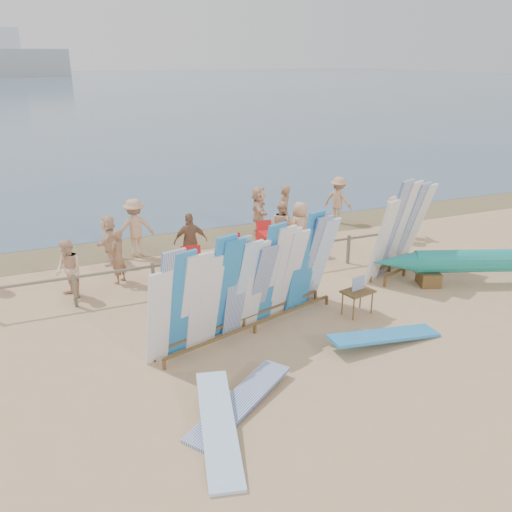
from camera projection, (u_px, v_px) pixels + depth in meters
name	position (u px, v px, depth m)	size (l,w,h in m)	color
ground	(268.00, 329.00, 12.62)	(160.00, 160.00, 0.00)	tan
ocean	(42.00, 84.00, 123.47)	(320.00, 240.00, 0.02)	#415974
wet_sand_strip	(185.00, 239.00, 18.85)	(40.00, 2.60, 0.01)	olive
fence	(224.00, 262.00, 14.99)	(12.08, 0.08, 0.90)	#6E6653
main_surfboard_rack	(249.00, 284.00, 12.20)	(5.10, 2.15, 2.59)	brown
side_surfboard_rack	(400.00, 231.00, 15.39)	(2.59, 1.72, 2.92)	brown
outrigger_canoe	(500.00, 262.00, 14.95)	(6.87, 3.02, 1.01)	brown
vendor_table	(357.00, 302.00, 13.27)	(0.85, 0.68, 1.00)	brown
flat_board_e	(240.00, 407.00, 9.84)	(0.56, 2.70, 0.07)	silver
flat_board_a	(219.00, 436.00, 9.09)	(0.56, 2.70, 0.07)	#9AC7F7
flat_board_d	(384.00, 342.00, 12.05)	(0.56, 2.70, 0.07)	#2883CA
beach_chair_left	(192.00, 269.00, 15.45)	(0.66, 0.67, 0.90)	red
beach_chair_right	(238.00, 256.00, 16.50)	(0.73, 0.75, 0.90)	red
stroller	(268.00, 245.00, 16.77)	(0.63, 0.89, 1.19)	red
beachgoer_2	(69.00, 270.00, 14.00)	(0.78, 0.37, 1.60)	beige
beachgoer_10	(409.00, 216.00, 18.77)	(0.91, 0.40, 1.56)	#8C6042
beachgoer_9	(338.00, 200.00, 20.40)	(1.14, 0.47, 1.77)	tan
beachgoer_7	(284.00, 212.00, 18.74)	(0.67, 0.37, 1.84)	#8C6042
beachgoer_8	(282.00, 225.00, 17.60)	(0.79, 0.38, 1.62)	beige
beachgoer_5	(259.00, 211.00, 19.05)	(1.63, 0.53, 1.76)	beige
beachgoer_6	(300.00, 228.00, 17.27)	(0.82, 0.39, 1.68)	tan
beachgoer_1	(118.00, 257.00, 14.98)	(0.56, 0.31, 1.55)	#8C6042
beachgoer_extra_0	(394.00, 218.00, 18.49)	(1.00, 0.41, 1.55)	tan
beachgoer_4	(191.00, 241.00, 15.99)	(0.99, 0.43, 1.70)	#8C6042
beachgoer_3	(135.00, 228.00, 16.99)	(1.20, 0.49, 1.85)	tan
beachgoer_11	(109.00, 240.00, 16.36)	(1.43, 0.46, 1.54)	beige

